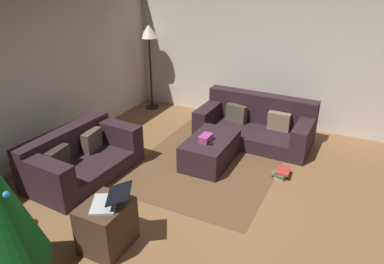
{
  "coord_description": "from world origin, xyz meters",
  "views": [
    {
      "loc": [
        -3.17,
        -1.13,
        2.72
      ],
      "look_at": [
        0.59,
        0.74,
        0.75
      ],
      "focal_mm": 33.53,
      "sensor_mm": 36.0,
      "label": 1
    }
  ],
  "objects_px": {
    "couch_right": "(256,124)",
    "corner_lamp": "(149,38)",
    "couch_left": "(80,158)",
    "side_table": "(107,225)",
    "laptop": "(110,200)",
    "tv_remote": "(207,143)",
    "gift_box": "(206,138)",
    "ottoman": "(210,150)",
    "book_stack": "(282,173)"
  },
  "relations": [
    {
      "from": "gift_box",
      "to": "laptop",
      "type": "xyz_separation_m",
      "value": [
        -1.96,
        0.17,
        0.13
      ]
    },
    {
      "from": "couch_right",
      "to": "tv_remote",
      "type": "bearing_deg",
      "value": 76.0
    },
    {
      "from": "couch_right",
      "to": "ottoman",
      "type": "distance_m",
      "value": 1.13
    },
    {
      "from": "laptop",
      "to": "corner_lamp",
      "type": "xyz_separation_m",
      "value": [
        3.63,
        1.81,
        0.85
      ]
    },
    {
      "from": "book_stack",
      "to": "corner_lamp",
      "type": "distance_m",
      "value": 3.67
    },
    {
      "from": "couch_right",
      "to": "laptop",
      "type": "height_order",
      "value": "couch_right"
    },
    {
      "from": "laptop",
      "to": "corner_lamp",
      "type": "bearing_deg",
      "value": 26.44
    },
    {
      "from": "tv_remote",
      "to": "side_table",
      "type": "distance_m",
      "value": 1.94
    },
    {
      "from": "ottoman",
      "to": "laptop",
      "type": "xyz_separation_m",
      "value": [
        -2.07,
        0.2,
        0.38
      ]
    },
    {
      "from": "ottoman",
      "to": "laptop",
      "type": "bearing_deg",
      "value": 174.6
    },
    {
      "from": "couch_left",
      "to": "couch_right",
      "type": "distance_m",
      "value": 2.89
    },
    {
      "from": "couch_left",
      "to": "gift_box",
      "type": "xyz_separation_m",
      "value": [
        1.01,
        -1.48,
        0.18
      ]
    },
    {
      "from": "ottoman",
      "to": "gift_box",
      "type": "distance_m",
      "value": 0.27
    },
    {
      "from": "gift_box",
      "to": "couch_left",
      "type": "bearing_deg",
      "value": 124.41
    },
    {
      "from": "couch_left",
      "to": "side_table",
      "type": "height_order",
      "value": "couch_left"
    },
    {
      "from": "couch_right",
      "to": "corner_lamp",
      "type": "bearing_deg",
      "value": -10.36
    },
    {
      "from": "side_table",
      "to": "ottoman",
      "type": "bearing_deg",
      "value": -6.73
    },
    {
      "from": "ottoman",
      "to": "corner_lamp",
      "type": "xyz_separation_m",
      "value": [
        1.56,
        2.0,
        1.23
      ]
    },
    {
      "from": "couch_left",
      "to": "gift_box",
      "type": "distance_m",
      "value": 1.8
    },
    {
      "from": "tv_remote",
      "to": "corner_lamp",
      "type": "height_order",
      "value": "corner_lamp"
    },
    {
      "from": "ottoman",
      "to": "book_stack",
      "type": "relative_size",
      "value": 3.39
    },
    {
      "from": "tv_remote",
      "to": "laptop",
      "type": "height_order",
      "value": "laptop"
    },
    {
      "from": "couch_right",
      "to": "gift_box",
      "type": "relative_size",
      "value": 8.31
    },
    {
      "from": "couch_left",
      "to": "side_table",
      "type": "bearing_deg",
      "value": 55.49
    },
    {
      "from": "couch_right",
      "to": "book_stack",
      "type": "height_order",
      "value": "couch_right"
    },
    {
      "from": "couch_left",
      "to": "tv_remote",
      "type": "relative_size",
      "value": 10.08
    },
    {
      "from": "book_stack",
      "to": "couch_left",
      "type": "bearing_deg",
      "value": 115.2
    },
    {
      "from": "corner_lamp",
      "to": "book_stack",
      "type": "bearing_deg",
      "value": -115.63
    },
    {
      "from": "couch_right",
      "to": "corner_lamp",
      "type": "xyz_separation_m",
      "value": [
        0.49,
        2.37,
        1.16
      ]
    },
    {
      "from": "gift_box",
      "to": "tv_remote",
      "type": "bearing_deg",
      "value": -141.57
    },
    {
      "from": "tv_remote",
      "to": "gift_box",
      "type": "bearing_deg",
      "value": 39.84
    },
    {
      "from": "ottoman",
      "to": "tv_remote",
      "type": "distance_m",
      "value": 0.28
    },
    {
      "from": "couch_right",
      "to": "laptop",
      "type": "relative_size",
      "value": 3.65
    },
    {
      "from": "laptop",
      "to": "ottoman",
      "type": "bearing_deg",
      "value": -5.4
    },
    {
      "from": "book_stack",
      "to": "corner_lamp",
      "type": "bearing_deg",
      "value": 64.37
    },
    {
      "from": "laptop",
      "to": "tv_remote",
      "type": "bearing_deg",
      "value": -6.76
    },
    {
      "from": "couch_right",
      "to": "side_table",
      "type": "distance_m",
      "value": 3.23
    },
    {
      "from": "couch_right",
      "to": "gift_box",
      "type": "height_order",
      "value": "couch_right"
    },
    {
      "from": "couch_left",
      "to": "ottoman",
      "type": "xyz_separation_m",
      "value": [
        1.12,
        -1.5,
        -0.07
      ]
    },
    {
      "from": "ottoman",
      "to": "gift_box",
      "type": "height_order",
      "value": "gift_box"
    },
    {
      "from": "couch_right",
      "to": "corner_lamp",
      "type": "relative_size",
      "value": 1.12
    },
    {
      "from": "tv_remote",
      "to": "laptop",
      "type": "bearing_deg",
      "value": 174.65
    },
    {
      "from": "laptop",
      "to": "corner_lamp",
      "type": "distance_m",
      "value": 4.14
    },
    {
      "from": "ottoman",
      "to": "gift_box",
      "type": "bearing_deg",
      "value": 166.75
    },
    {
      "from": "ottoman",
      "to": "laptop",
      "type": "height_order",
      "value": "laptop"
    },
    {
      "from": "side_table",
      "to": "corner_lamp",
      "type": "distance_m",
      "value": 4.22
    },
    {
      "from": "couch_right",
      "to": "ottoman",
      "type": "height_order",
      "value": "couch_right"
    },
    {
      "from": "couch_right",
      "to": "book_stack",
      "type": "distance_m",
      "value": 1.22
    },
    {
      "from": "gift_box",
      "to": "book_stack",
      "type": "relative_size",
      "value": 0.77
    },
    {
      "from": "couch_left",
      "to": "book_stack",
      "type": "height_order",
      "value": "couch_left"
    }
  ]
}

